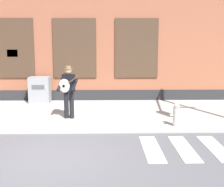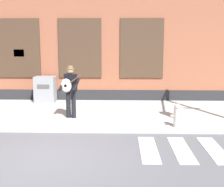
% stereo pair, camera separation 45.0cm
% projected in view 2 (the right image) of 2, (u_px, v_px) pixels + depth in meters
% --- Properties ---
extents(ground_plane, '(160.00, 160.00, 0.00)m').
position_uv_depth(ground_plane, '(45.00, 157.00, 7.13)').
color(ground_plane, '#56565B').
extents(sidewalk, '(28.00, 4.52, 0.11)m').
position_uv_depth(sidewalk, '(73.00, 113.00, 11.19)').
color(sidewalk, '#ADAAA3').
rests_on(sidewalk, ground).
extents(building_backdrop, '(28.00, 4.06, 7.71)m').
position_uv_depth(building_backdrop, '(85.00, 15.00, 14.76)').
color(building_backdrop, '#99563D').
rests_on(building_backdrop, ground).
extents(busker, '(0.72, 0.62, 1.71)m').
position_uv_depth(busker, '(70.00, 88.00, 10.13)').
color(busker, black).
rests_on(busker, sidewalk).
extents(utility_box, '(0.83, 0.66, 1.06)m').
position_uv_depth(utility_box, '(45.00, 89.00, 12.92)').
color(utility_box, gray).
rests_on(utility_box, sidewalk).
extents(fire_hydrant, '(0.38, 0.20, 0.70)m').
position_uv_depth(fire_hydrant, '(177.00, 115.00, 9.14)').
color(fire_hydrant, '#B2ADA8').
rests_on(fire_hydrant, sidewalk).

